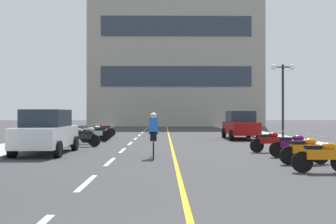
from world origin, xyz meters
TOP-DOWN VIEW (x-y plane):
  - ground_plane at (0.00, 21.00)m, footprint 140.00×140.00m
  - curb_left at (-7.20, 24.00)m, footprint 2.40×72.00m
  - curb_right at (7.20, 24.00)m, footprint 2.40×72.00m
  - lane_dash_1 at (-2.00, 6.00)m, footprint 0.14×2.20m
  - lane_dash_2 at (-2.00, 10.00)m, footprint 0.14×2.20m
  - lane_dash_3 at (-2.00, 14.00)m, footprint 0.14×2.20m
  - lane_dash_4 at (-2.00, 18.00)m, footprint 0.14×2.20m
  - lane_dash_5 at (-2.00, 22.00)m, footprint 0.14×2.20m
  - lane_dash_6 at (-2.00, 26.00)m, footprint 0.14×2.20m
  - lane_dash_7 at (-2.00, 30.00)m, footprint 0.14×2.20m
  - lane_dash_8 at (-2.00, 34.00)m, footprint 0.14×2.20m
  - lane_dash_9 at (-2.00, 38.00)m, footprint 0.14×2.20m
  - lane_dash_10 at (-2.00, 42.00)m, footprint 0.14×2.20m
  - lane_dash_11 at (-2.00, 46.00)m, footprint 0.14×2.20m
  - centre_line_yellow at (0.25, 24.00)m, footprint 0.12×66.00m
  - office_building at (1.46, 49.00)m, footprint 22.59×8.13m
  - street_lamp_mid at (7.14, 20.09)m, footprint 1.46×0.36m
  - parked_car_near at (-4.98, 12.63)m, footprint 1.94×4.21m
  - parked_car_mid at (4.85, 21.69)m, footprint 1.94×4.21m
  - motorcycle_2 at (4.29, 7.49)m, footprint 1.70×0.60m
  - motorcycle_3 at (4.44, 9.22)m, footprint 1.70×0.60m
  - motorcycle_4 at (4.68, 11.06)m, footprint 1.69×0.62m
  - motorcycle_5 at (4.36, 13.11)m, footprint 1.69×0.61m
  - motorcycle_6 at (-4.17, 15.98)m, footprint 1.70×0.60m
  - motorcycle_7 at (-4.61, 17.54)m, footprint 1.70×0.60m
  - motorcycle_8 at (-4.18, 19.05)m, footprint 1.67×0.70m
  - motorcycle_9 at (-4.27, 20.84)m, footprint 1.70×0.60m
  - motorcycle_10 at (-4.38, 22.34)m, footprint 1.70×0.60m
  - motorcycle_11 at (-4.47, 24.45)m, footprint 1.70×0.60m
  - cyclist_rider at (-0.53, 11.09)m, footprint 0.42×1.77m

SIDE VIEW (x-z plane):
  - ground_plane at x=0.00m, z-range 0.00..0.00m
  - lane_dash_1 at x=-2.00m, z-range 0.00..0.01m
  - lane_dash_2 at x=-2.00m, z-range 0.00..0.01m
  - lane_dash_3 at x=-2.00m, z-range 0.00..0.01m
  - lane_dash_4 at x=-2.00m, z-range 0.00..0.01m
  - lane_dash_5 at x=-2.00m, z-range 0.00..0.01m
  - lane_dash_6 at x=-2.00m, z-range 0.00..0.01m
  - lane_dash_7 at x=-2.00m, z-range 0.00..0.01m
  - lane_dash_8 at x=-2.00m, z-range 0.00..0.01m
  - lane_dash_9 at x=-2.00m, z-range 0.00..0.01m
  - lane_dash_10 at x=-2.00m, z-range 0.00..0.01m
  - lane_dash_11 at x=-2.00m, z-range 0.00..0.01m
  - centre_line_yellow at x=0.25m, z-range 0.00..0.01m
  - curb_left at x=-7.20m, z-range 0.00..0.12m
  - curb_right at x=7.20m, z-range 0.00..0.12m
  - motorcycle_2 at x=4.29m, z-range 0.01..0.93m
  - motorcycle_3 at x=4.44m, z-range 0.01..0.93m
  - motorcycle_4 at x=4.68m, z-range 0.01..0.93m
  - motorcycle_5 at x=4.36m, z-range 0.01..0.93m
  - motorcycle_6 at x=-4.17m, z-range 0.01..0.93m
  - motorcycle_7 at x=-4.61m, z-range 0.01..0.93m
  - motorcycle_8 at x=-4.18m, z-range 0.01..0.93m
  - motorcycle_9 at x=-4.27m, z-range 0.01..0.93m
  - motorcycle_10 at x=-4.38m, z-range 0.01..0.93m
  - motorcycle_11 at x=-4.47m, z-range 0.01..0.93m
  - cyclist_rider at x=-0.53m, z-range 0.03..1.74m
  - parked_car_near at x=-4.98m, z-range 0.01..1.83m
  - parked_car_mid at x=4.85m, z-range 0.01..1.83m
  - street_lamp_mid at x=7.14m, z-range 1.23..5.79m
  - office_building at x=1.46m, z-range 0.00..21.15m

